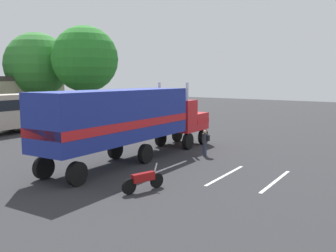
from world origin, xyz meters
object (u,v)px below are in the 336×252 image
(tree_left, at_px, (85,59))
(person_bystander, at_px, (205,142))
(semi_truck, at_px, (131,118))
(motorcycle, at_px, (144,180))
(tree_right, at_px, (37,65))

(tree_left, bearing_deg, person_bystander, -108.32)
(semi_truck, relative_size, motorcycle, 6.88)
(person_bystander, distance_m, tree_left, 20.74)
(person_bystander, xyz_separation_m, motorcycle, (-7.71, -1.83, -0.41))
(motorcycle, relative_size, tree_left, 0.20)
(motorcycle, bearing_deg, person_bystander, 13.32)
(person_bystander, height_order, motorcycle, person_bystander)
(semi_truck, height_order, person_bystander, semi_truck)
(semi_truck, xyz_separation_m, tree_right, (8.44, 22.57, 3.78))
(semi_truck, xyz_separation_m, tree_left, (10.01, 16.17, 4.27))
(motorcycle, distance_m, tree_left, 25.75)
(tree_right, bearing_deg, tree_left, -76.24)
(semi_truck, bearing_deg, motorcycle, -131.15)
(tree_left, bearing_deg, tree_right, 103.76)
(person_bystander, xyz_separation_m, tree_right, (4.68, 25.27, 5.41))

